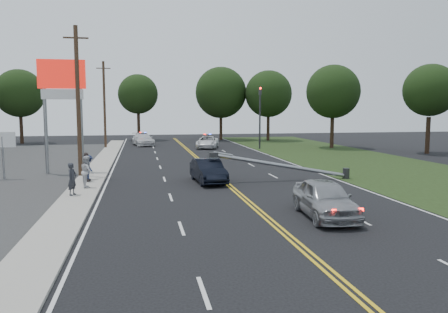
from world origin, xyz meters
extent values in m
plane|color=black|center=(0.00, 0.00, 0.00)|extent=(120.00, 120.00, 0.00)
cube|color=#A09B91|center=(-8.40, 10.00, 0.06)|extent=(1.80, 70.00, 0.12)
cube|color=black|center=(13.50, 10.00, 0.01)|extent=(12.00, 80.00, 0.01)
cube|color=gold|center=(0.00, 10.00, 0.01)|extent=(0.36, 80.00, 0.00)
cylinder|color=gray|center=(-11.70, 14.00, 3.50)|extent=(0.24, 0.24, 7.00)
cylinder|color=gray|center=(-9.30, 14.00, 3.50)|extent=(0.24, 0.24, 7.00)
cube|color=red|center=(-10.50, 14.00, 7.00)|extent=(3.20, 0.35, 2.00)
cube|color=white|center=(-10.50, 14.00, 5.60)|extent=(2.80, 0.30, 0.70)
cylinder|color=gray|center=(-14.00, 12.00, 1.40)|extent=(0.14, 0.14, 2.80)
cube|color=white|center=(-14.00, 12.00, 2.60)|extent=(1.60, 0.12, 1.00)
cylinder|color=#2D2D30|center=(8.30, 30.00, 3.50)|extent=(0.20, 0.20, 7.00)
cube|color=#2D2D30|center=(8.30, 30.00, 6.60)|extent=(0.28, 0.28, 0.90)
sphere|color=#FF0C07|center=(8.30, 29.84, 6.90)|extent=(0.22, 0.22, 0.22)
cylinder|color=#2D2D30|center=(8.10, 8.00, 0.35)|extent=(0.44, 0.44, 0.70)
cylinder|color=gray|center=(3.67, 8.00, 0.98)|extent=(8.90, 0.24, 1.80)
cube|color=#2D2D30|center=(-0.76, 8.00, 1.76)|extent=(0.55, 0.32, 0.30)
cylinder|color=#382619|center=(-9.20, 12.00, 5.00)|extent=(0.28, 0.28, 10.00)
cube|color=#382619|center=(-9.20, 12.00, 9.20)|extent=(1.60, 0.10, 0.10)
cylinder|color=#382619|center=(-9.20, 34.00, 5.00)|extent=(0.28, 0.28, 10.00)
cube|color=#382619|center=(-9.20, 34.00, 9.20)|extent=(1.60, 0.10, 0.10)
cylinder|color=black|center=(-20.66, 43.35, 1.92)|extent=(0.44, 0.44, 3.84)
sphere|color=black|center=(-20.66, 43.35, 6.61)|extent=(6.28, 6.28, 6.28)
cylinder|color=black|center=(-5.41, 46.59, 1.95)|extent=(0.44, 0.44, 3.90)
sphere|color=black|center=(-5.41, 46.59, 6.71)|extent=(5.73, 5.73, 5.73)
cylinder|color=black|center=(6.56, 45.24, 2.02)|extent=(0.44, 0.44, 4.03)
sphere|color=black|center=(6.56, 45.24, 6.95)|extent=(7.50, 7.50, 7.50)
cylinder|color=black|center=(13.02, 42.47, 1.95)|extent=(0.44, 0.44, 3.90)
sphere|color=black|center=(13.02, 42.47, 6.72)|extent=(6.70, 6.70, 6.70)
cylinder|color=black|center=(16.95, 29.49, 1.91)|extent=(0.44, 0.44, 3.82)
sphere|color=black|center=(16.95, 29.49, 6.58)|extent=(6.21, 6.21, 6.21)
cylinder|color=black|center=(23.78, 21.50, 1.88)|extent=(0.44, 0.44, 3.76)
sphere|color=black|center=(23.78, 21.50, 6.47)|extent=(5.29, 5.29, 5.29)
imported|color=black|center=(-1.06, 8.28, 0.73)|extent=(1.89, 4.56, 1.47)
imported|color=#95979C|center=(2.46, -1.36, 0.80)|extent=(2.28, 4.85, 1.60)
imported|color=white|center=(2.51, 31.97, 0.70)|extent=(3.49, 5.47, 1.41)
imported|color=silver|center=(-4.88, 37.08, 0.77)|extent=(3.06, 5.57, 1.53)
imported|color=#26272D|center=(-8.71, 5.01, 0.97)|extent=(0.62, 0.73, 1.69)
imported|color=#BDBCC2|center=(-8.21, 7.23, 1.03)|extent=(0.81, 0.97, 1.82)
imported|color=#1C2546|center=(-8.44, 10.12, 0.90)|extent=(0.94, 1.16, 1.56)
imported|color=#4F423F|center=(-8.49, 9.32, 1.02)|extent=(0.55, 1.10, 1.81)
camera|label=1|loc=(-5.18, -18.44, 4.60)|focal=35.00mm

